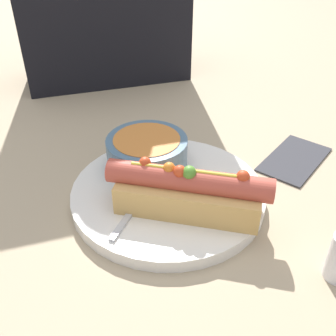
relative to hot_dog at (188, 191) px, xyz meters
The scene contains 6 objects.
ground_plane 0.07m from the hot_dog, 102.58° to the left, with size 4.00×4.00×0.00m, color tan.
dinner_plate 0.06m from the hot_dog, 102.58° to the left, with size 0.26×0.26×0.02m.
hot_dog is the anchor object (origin of this frame).
soup_bowl 0.11m from the hot_dog, 102.75° to the left, with size 0.11×0.11×0.05m.
spoon 0.07m from the hot_dog, 122.81° to the left, with size 0.10×0.12×0.01m.
napkin 0.23m from the hot_dog, 21.10° to the left, with size 0.15×0.13×0.01m.
Camera 1 is at (-0.12, -0.40, 0.34)m, focal length 42.00 mm.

